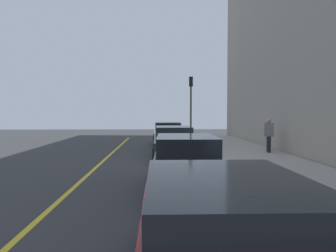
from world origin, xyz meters
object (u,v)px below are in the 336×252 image
object	(u,v)px
pedestrian_grey_coat	(269,134)
traffic_light_pole	(191,98)
parked_car_black	(186,162)
parked_car_green	(173,142)
parked_car_red	(223,244)
parked_car_white	(167,134)

from	to	relation	value
pedestrian_grey_coat	traffic_light_pole	bearing A→B (deg)	23.04
parked_car_black	parked_car_green	world-z (taller)	same
parked_car_green	traffic_light_pole	distance (m)	9.13
parked_car_red	parked_car_black	world-z (taller)	same
parked_car_white	traffic_light_pole	size ratio (longest dim) A/B	0.95
parked_car_black	pedestrian_grey_coat	world-z (taller)	pedestrian_grey_coat
parked_car_white	pedestrian_grey_coat	xyz separation A→B (m)	(-5.32, -4.97, 0.30)
parked_car_black	parked_car_green	xyz separation A→B (m)	(6.16, 0.05, -0.00)
parked_car_red	parked_car_white	distance (m)	18.40
parked_car_white	parked_car_black	bearing A→B (deg)	-179.45
parked_car_red	parked_car_white	world-z (taller)	same
parked_car_red	traffic_light_pole	size ratio (longest dim) A/B	1.01
parked_car_black	traffic_light_pole	distance (m)	15.07
pedestrian_grey_coat	traffic_light_pole	distance (m)	8.45
parked_car_black	parked_car_red	bearing A→B (deg)	178.90
parked_car_white	pedestrian_grey_coat	size ratio (longest dim) A/B	2.57
parked_car_red	parked_car_green	distance (m)	11.98
parked_car_green	pedestrian_grey_coat	size ratio (longest dim) A/B	2.67
parked_car_green	parked_car_white	distance (m)	6.42
parked_car_green	parked_car_white	size ratio (longest dim) A/B	1.04
parked_car_red	traffic_light_pole	distance (m)	20.82
parked_car_black	pedestrian_grey_coat	xyz separation A→B (m)	(7.26, -4.85, 0.30)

